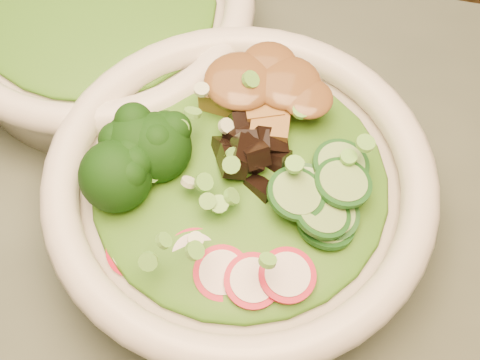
# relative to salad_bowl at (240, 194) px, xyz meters

# --- Properties ---
(salad_bowl) EXTENTS (0.30, 0.30, 0.08)m
(salad_bowl) POSITION_rel_salad_bowl_xyz_m (0.00, 0.00, 0.00)
(salad_bowl) COLOR white
(salad_bowl) RESTS_ON dining_table
(side_bowl) EXTENTS (0.29, 0.29, 0.08)m
(side_bowl) POSITION_rel_salad_bowl_xyz_m (-0.17, 0.15, -0.00)
(side_bowl) COLOR white
(side_bowl) RESTS_ON dining_table
(lettuce_bed) EXTENTS (0.23, 0.23, 0.03)m
(lettuce_bed) POSITION_rel_salad_bowl_xyz_m (0.00, 0.00, 0.02)
(lettuce_bed) COLOR #2E6415
(lettuce_bed) RESTS_ON salad_bowl
(side_lettuce) EXTENTS (0.19, 0.19, 0.02)m
(side_lettuce) POSITION_rel_salad_bowl_xyz_m (-0.17, 0.15, 0.02)
(side_lettuce) COLOR #2E6415
(side_lettuce) RESTS_ON side_bowl
(broccoli_florets) EXTENTS (0.10, 0.09, 0.05)m
(broccoli_florets) POSITION_rel_salad_bowl_xyz_m (-0.07, -0.00, 0.04)
(broccoli_florets) COLOR black
(broccoli_florets) RESTS_ON salad_bowl
(radish_slices) EXTENTS (0.13, 0.07, 0.02)m
(radish_slices) POSITION_rel_salad_bowl_xyz_m (0.01, -0.07, 0.03)
(radish_slices) COLOR #AF0D25
(radish_slices) RESTS_ON salad_bowl
(cucumber_slices) EXTENTS (0.09, 0.09, 0.04)m
(cucumber_slices) POSITION_rel_salad_bowl_xyz_m (0.07, 0.00, 0.04)
(cucumber_slices) COLOR #87BB68
(cucumber_slices) RESTS_ON salad_bowl
(mushroom_heap) EXTENTS (0.09, 0.09, 0.04)m
(mushroom_heap) POSITION_rel_salad_bowl_xyz_m (-0.00, 0.01, 0.04)
(mushroom_heap) COLOR black
(mushroom_heap) RESTS_ON salad_bowl
(tofu_cubes) EXTENTS (0.11, 0.09, 0.04)m
(tofu_cubes) POSITION_rel_salad_bowl_xyz_m (-0.00, 0.07, 0.04)
(tofu_cubes) COLOR brown
(tofu_cubes) RESTS_ON salad_bowl
(peanut_sauce) EXTENTS (0.08, 0.06, 0.02)m
(peanut_sauce) POSITION_rel_salad_bowl_xyz_m (-0.00, 0.07, 0.05)
(peanut_sauce) COLOR brown
(peanut_sauce) RESTS_ON tofu_cubes
(scallion_garnish) EXTENTS (0.21, 0.21, 0.03)m
(scallion_garnish) POSITION_rel_salad_bowl_xyz_m (0.00, 0.00, 0.05)
(scallion_garnish) COLOR #65B640
(scallion_garnish) RESTS_ON salad_bowl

